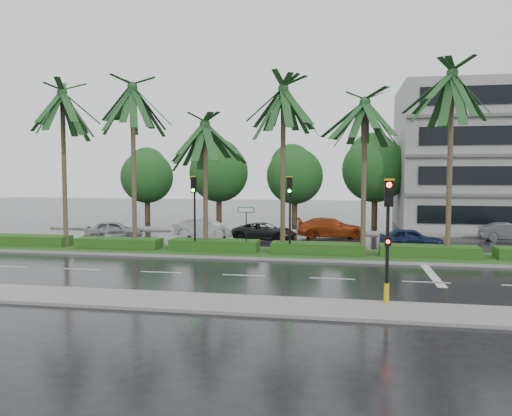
% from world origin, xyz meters
% --- Properties ---
extents(ground, '(120.00, 120.00, 0.00)m').
position_xyz_m(ground, '(0.00, 0.00, 0.00)').
color(ground, black).
rests_on(ground, ground).
extents(near_sidewalk, '(40.00, 2.40, 0.12)m').
position_xyz_m(near_sidewalk, '(0.00, -10.20, 0.06)').
color(near_sidewalk, slate).
rests_on(near_sidewalk, ground).
extents(far_sidewalk, '(40.00, 2.00, 0.12)m').
position_xyz_m(far_sidewalk, '(0.00, 12.00, 0.06)').
color(far_sidewalk, slate).
rests_on(far_sidewalk, ground).
extents(median, '(36.00, 4.00, 0.15)m').
position_xyz_m(median, '(0.00, 1.00, 0.08)').
color(median, gray).
rests_on(median, ground).
extents(hedge, '(35.20, 1.40, 0.60)m').
position_xyz_m(hedge, '(0.00, 1.00, 0.45)').
color(hedge, '#134012').
rests_on(hedge, median).
extents(lane_markings, '(34.00, 13.06, 0.01)m').
position_xyz_m(lane_markings, '(3.04, -0.43, 0.01)').
color(lane_markings, silver).
rests_on(lane_markings, ground).
extents(palm_row, '(26.30, 4.20, 10.61)m').
position_xyz_m(palm_row, '(-1.25, 1.02, 8.45)').
color(palm_row, '#433726').
rests_on(palm_row, median).
extents(signal_near, '(0.34, 0.45, 4.36)m').
position_xyz_m(signal_near, '(6.00, -9.39, 2.50)').
color(signal_near, black).
rests_on(signal_near, near_sidewalk).
extents(signal_median_left, '(0.34, 0.42, 4.36)m').
position_xyz_m(signal_median_left, '(-4.00, 0.30, 3.00)').
color(signal_median_left, black).
rests_on(signal_median_left, median).
extents(signal_median_right, '(0.34, 0.42, 4.36)m').
position_xyz_m(signal_median_right, '(1.50, 0.30, 3.00)').
color(signal_median_right, black).
rests_on(signal_median_right, median).
extents(street_sign, '(0.95, 0.09, 2.60)m').
position_xyz_m(street_sign, '(-1.00, 0.48, 2.12)').
color(street_sign, black).
rests_on(street_sign, median).
extents(bg_trees, '(32.91, 5.68, 8.21)m').
position_xyz_m(bg_trees, '(0.21, 17.59, 4.88)').
color(bg_trees, '#342117').
rests_on(bg_trees, ground).
extents(building, '(16.00, 10.00, 12.00)m').
position_xyz_m(building, '(17.00, 18.00, 6.00)').
color(building, gray).
rests_on(building, ground).
extents(car_silver, '(2.98, 4.28, 1.35)m').
position_xyz_m(car_silver, '(-11.50, 5.46, 0.68)').
color(car_silver, '#9A9DA1').
rests_on(car_silver, ground).
extents(car_white, '(1.72, 4.53, 1.48)m').
position_xyz_m(car_white, '(-5.50, 7.53, 0.74)').
color(car_white, '#BDBDBD').
rests_on(car_white, ground).
extents(car_darkgrey, '(2.47, 4.61, 1.23)m').
position_xyz_m(car_darkgrey, '(-1.00, 6.98, 0.61)').
color(car_darkgrey, black).
rests_on(car_darkgrey, ground).
extents(car_red, '(2.89, 5.28, 1.45)m').
position_xyz_m(car_red, '(3.50, 9.24, 0.73)').
color(car_red, '#A53812').
rests_on(car_red, ground).
extents(car_blue, '(1.56, 3.84, 1.31)m').
position_xyz_m(car_blue, '(8.50, 4.43, 0.65)').
color(car_blue, '#162044').
rests_on(car_blue, ground).
extents(car_grey, '(1.50, 3.86, 1.25)m').
position_xyz_m(car_grey, '(15.65, 9.66, 0.63)').
color(car_grey, '#505355').
rests_on(car_grey, ground).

